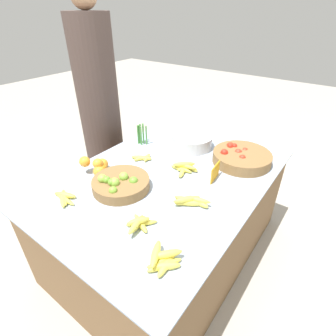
{
  "coord_description": "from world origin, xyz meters",
  "views": [
    {
      "loc": [
        -1.12,
        -0.82,
        1.6
      ],
      "look_at": [
        0.0,
        0.0,
        0.73
      ],
      "focal_mm": 28.0,
      "sensor_mm": 36.0,
      "label": 1
    }
  ],
  "objects_px": {
    "lime_bowl": "(121,184)",
    "metal_bowl": "(192,141)",
    "price_sign": "(215,172)",
    "tomato_basket": "(241,157)",
    "vendor_person": "(100,114)"
  },
  "relations": [
    {
      "from": "tomato_basket",
      "to": "metal_bowl",
      "type": "height_order",
      "value": "tomato_basket"
    },
    {
      "from": "lime_bowl",
      "to": "metal_bowl",
      "type": "relative_size",
      "value": 1.11
    },
    {
      "from": "metal_bowl",
      "to": "lime_bowl",
      "type": "bearing_deg",
      "value": 175.81
    },
    {
      "from": "price_sign",
      "to": "vendor_person",
      "type": "height_order",
      "value": "vendor_person"
    },
    {
      "from": "tomato_basket",
      "to": "price_sign",
      "type": "xyz_separation_m",
      "value": [
        -0.29,
        0.05,
        0.01
      ]
    },
    {
      "from": "lime_bowl",
      "to": "vendor_person",
      "type": "distance_m",
      "value": 0.94
    },
    {
      "from": "lime_bowl",
      "to": "price_sign",
      "type": "distance_m",
      "value": 0.57
    },
    {
      "from": "lime_bowl",
      "to": "vendor_person",
      "type": "height_order",
      "value": "vendor_person"
    },
    {
      "from": "tomato_basket",
      "to": "lime_bowl",
      "type": "bearing_deg",
      "value": 147.88
    },
    {
      "from": "lime_bowl",
      "to": "price_sign",
      "type": "bearing_deg",
      "value": -44.04
    },
    {
      "from": "lime_bowl",
      "to": "tomato_basket",
      "type": "bearing_deg",
      "value": -32.12
    },
    {
      "from": "tomato_basket",
      "to": "vendor_person",
      "type": "xyz_separation_m",
      "value": [
        -0.17,
        1.21,
        0.09
      ]
    },
    {
      "from": "lime_bowl",
      "to": "vendor_person",
      "type": "relative_size",
      "value": 0.19
    },
    {
      "from": "lime_bowl",
      "to": "price_sign",
      "type": "height_order",
      "value": "same"
    },
    {
      "from": "metal_bowl",
      "to": "price_sign",
      "type": "bearing_deg",
      "value": -129.84
    }
  ]
}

